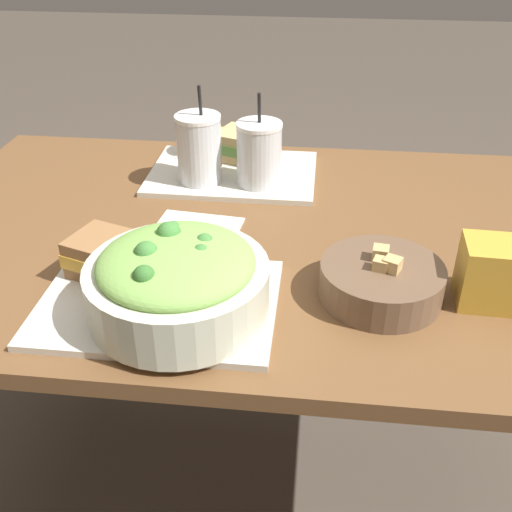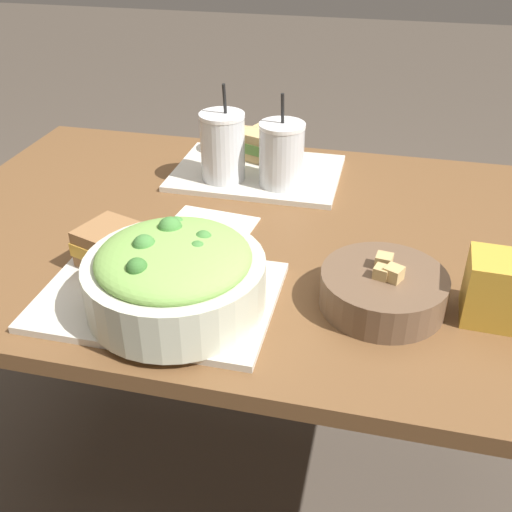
% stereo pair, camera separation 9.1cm
% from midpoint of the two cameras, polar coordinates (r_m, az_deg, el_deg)
% --- Properties ---
extents(ground_plane, '(12.00, 12.00, 0.00)m').
position_cam_midpoint_polar(ground_plane, '(1.62, 2.15, -20.18)').
color(ground_plane, '#4C4238').
extents(dining_table, '(1.32, 0.85, 0.72)m').
position_cam_midpoint_polar(dining_table, '(1.19, 2.75, -1.58)').
color(dining_table, brown).
rests_on(dining_table, ground_plane).
extents(tray_near, '(0.37, 0.26, 0.01)m').
position_cam_midpoint_polar(tray_near, '(0.95, -6.51, -3.89)').
color(tray_near, beige).
rests_on(tray_near, dining_table).
extents(tray_far, '(0.37, 0.26, 0.01)m').
position_cam_midpoint_polar(tray_far, '(1.35, 2.06, 7.88)').
color(tray_far, beige).
rests_on(tray_far, dining_table).
extents(salad_bowl, '(0.27, 0.27, 0.13)m').
position_cam_midpoint_polar(salad_bowl, '(0.89, -4.84, -1.81)').
color(salad_bowl, beige).
rests_on(salad_bowl, tray_near).
extents(soup_bowl, '(0.19, 0.19, 0.08)m').
position_cam_midpoint_polar(soup_bowl, '(0.95, 14.74, -3.11)').
color(soup_bowl, brown).
rests_on(soup_bowl, dining_table).
extents(sandwich_near, '(0.14, 0.13, 0.06)m').
position_cam_midpoint_polar(sandwich_near, '(1.02, -10.79, 0.83)').
color(sandwich_near, olive).
rests_on(sandwich_near, tray_near).
extents(baguette_near, '(0.12, 0.09, 0.07)m').
position_cam_midpoint_polar(baguette_near, '(1.01, -5.67, 1.07)').
color(baguette_near, tan).
rests_on(baguette_near, tray_near).
extents(sandwich_far, '(0.15, 0.14, 0.06)m').
position_cam_midpoint_polar(sandwich_far, '(1.41, 3.28, 10.46)').
color(sandwich_far, tan).
rests_on(sandwich_far, tray_far).
extents(baguette_far, '(0.11, 0.07, 0.07)m').
position_cam_midpoint_polar(baguette_far, '(1.44, 0.02, 11.06)').
color(baguette_far, tan).
rests_on(baguette_far, tray_far).
extents(drink_cup_dark, '(0.10, 0.10, 0.21)m').
position_cam_midpoint_polar(drink_cup_dark, '(1.29, -1.12, 10.14)').
color(drink_cup_dark, silver).
rests_on(drink_cup_dark, tray_far).
extents(drink_cup_red, '(0.10, 0.10, 0.20)m').
position_cam_midpoint_polar(drink_cup_red, '(1.27, 4.39, 9.42)').
color(drink_cup_red, silver).
rests_on(drink_cup_red, tray_far).
extents(napkin_folded, '(0.17, 0.13, 0.00)m').
position_cam_midpoint_polar(napkin_folded, '(1.15, -2.01, 2.90)').
color(napkin_folded, silver).
rests_on(napkin_folded, dining_table).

